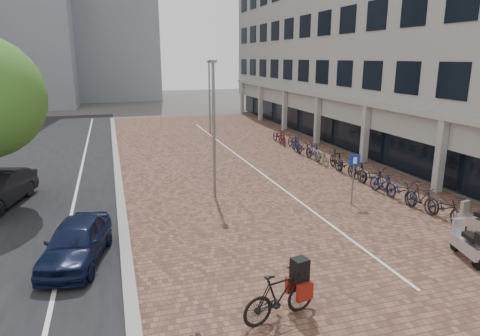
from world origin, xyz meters
name	(u,v)px	position (x,y,z in m)	size (l,w,h in m)	color
ground	(296,254)	(0.00, 0.00, 0.00)	(140.00, 140.00, 0.00)	#474442
plaza_brick	(243,162)	(2.00, 12.00, 0.01)	(14.50, 42.00, 0.04)	brown
street_asphalt	(39,177)	(-9.00, 12.00, 0.01)	(8.00, 50.00, 0.03)	black
curb	(117,170)	(-5.10, 12.00, 0.07)	(0.35, 42.00, 0.14)	gray
lane_line	(80,174)	(-7.00, 12.00, 0.02)	(0.12, 44.00, 0.00)	white
parking_line	(246,162)	(2.20, 12.00, 0.04)	(0.10, 30.00, 0.00)	white
office_building	(376,21)	(12.97, 16.00, 8.44)	(8.40, 40.00, 15.00)	#9A9A95
car_navy	(76,242)	(-6.50, 1.45, 0.65)	(1.53, 3.81, 1.30)	black
hero_bike	(280,295)	(-1.78, -3.04, 0.63)	(2.07, 1.00, 1.41)	black
scooter_front	(479,221)	(6.52, -0.59, 0.57)	(0.52, 1.67, 1.15)	#A7A8AC
scooter_back	(468,243)	(4.76, -1.90, 0.58)	(0.53, 1.69, 1.16)	#B8B7BD
parking_sign	(354,172)	(4.17, 3.62, 1.40)	(0.45, 0.10, 2.13)	slate
lamp_near	(214,132)	(-1.10, 6.17, 2.91)	(0.12, 0.12, 5.82)	gray
lamp_far	(209,98)	(2.44, 22.40, 2.84)	(0.12, 0.12, 5.67)	slate
bike_row	(334,160)	(6.34, 9.05, 0.52)	(1.27, 18.11, 1.05)	black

